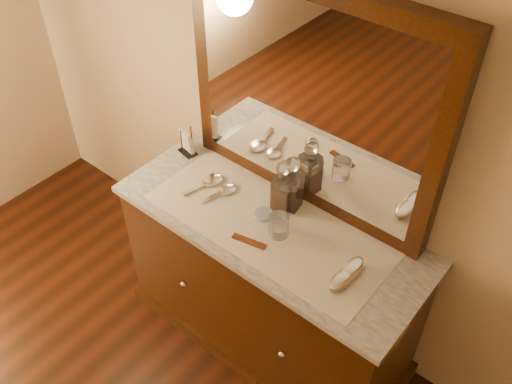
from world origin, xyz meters
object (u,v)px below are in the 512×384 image
at_px(brush_far, 351,270).
at_px(hand_mirror_inner, 225,191).
at_px(dresser_cabinet, 269,285).
at_px(napkin_rack, 187,143).
at_px(mirror_frame, 310,102).
at_px(pin_dish, 264,214).
at_px(hand_mirror_outer, 209,181).
at_px(comb, 249,241).
at_px(brush_near, 342,279).
at_px(decanter_left, 283,191).
at_px(decanter_right, 291,188).

bearing_deg(brush_far, hand_mirror_inner, 177.02).
bearing_deg(dresser_cabinet, hand_mirror_inner, 176.99).
bearing_deg(dresser_cabinet, napkin_rack, 169.17).
height_order(mirror_frame, hand_mirror_inner, mirror_frame).
relative_size(pin_dish, hand_mirror_outer, 0.37).
relative_size(comb, brush_near, 1.03).
distance_m(napkin_rack, hand_mirror_outer, 0.27).
relative_size(dresser_cabinet, pin_dish, 16.27).
bearing_deg(brush_near, hand_mirror_outer, 172.63).
height_order(decanter_left, brush_far, decanter_left).
relative_size(mirror_frame, hand_mirror_outer, 5.23).
height_order(mirror_frame, comb, mirror_frame).
bearing_deg(decanter_right, hand_mirror_outer, -163.09).
relative_size(hand_mirror_outer, hand_mirror_inner, 1.16).
xyz_separation_m(pin_dish, decanter_left, (0.03, 0.09, 0.09)).
height_order(dresser_cabinet, mirror_frame, mirror_frame).
relative_size(mirror_frame, pin_dish, 13.95).
height_order(mirror_frame, decanter_right, mirror_frame).
distance_m(dresser_cabinet, pin_dish, 0.45).
bearing_deg(mirror_frame, decanter_right, -86.48).
xyz_separation_m(hand_mirror_outer, hand_mirror_inner, (0.10, -0.00, -0.00)).
relative_size(decanter_right, hand_mirror_outer, 1.21).
relative_size(napkin_rack, brush_far, 0.98).
bearing_deg(comb, brush_near, -3.74).
distance_m(mirror_frame, brush_far, 0.69).
bearing_deg(hand_mirror_inner, decanter_left, 18.14).
bearing_deg(dresser_cabinet, mirror_frame, 90.00).
height_order(decanter_left, hand_mirror_inner, decanter_left).
height_order(pin_dish, hand_mirror_inner, hand_mirror_inner).
xyz_separation_m(pin_dish, decanter_right, (0.05, 0.13, 0.10)).
height_order(decanter_right, brush_far, decanter_right).
bearing_deg(mirror_frame, comb, -89.25).
xyz_separation_m(comb, hand_mirror_outer, (-0.39, 0.17, 0.01)).
bearing_deg(decanter_right, hand_mirror_inner, -157.33).
bearing_deg(comb, mirror_frame, 78.09).
bearing_deg(brush_near, pin_dish, 168.53).
xyz_separation_m(decanter_left, decanter_right, (0.02, 0.03, 0.00)).
xyz_separation_m(dresser_cabinet, comb, (0.01, -0.15, 0.45)).
bearing_deg(dresser_cabinet, comb, -88.06).
bearing_deg(hand_mirror_inner, comb, -30.15).
bearing_deg(pin_dish, dresser_cabinet, -11.15).
relative_size(decanter_right, brush_near, 1.85).
distance_m(comb, decanter_left, 0.27).
height_order(brush_far, hand_mirror_outer, brush_far).
height_order(decanter_right, hand_mirror_inner, decanter_right).
height_order(pin_dish, napkin_rack, napkin_rack).
bearing_deg(pin_dish, mirror_frame, 79.00).
bearing_deg(brush_far, pin_dish, 176.23).
bearing_deg(hand_mirror_inner, hand_mirror_outer, 178.29).
relative_size(dresser_cabinet, mirror_frame, 1.17).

